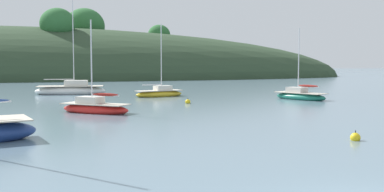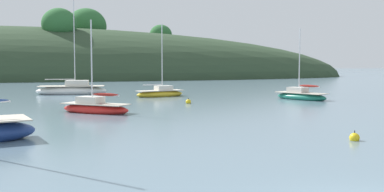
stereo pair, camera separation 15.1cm
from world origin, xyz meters
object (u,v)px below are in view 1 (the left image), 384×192
Objects in this scene: sailboat_navy_dinghy at (300,96)px; mooring_buoy_outer at (355,138)px; sailboat_cream_ketch at (71,90)px; sailboat_white_near at (160,93)px; sailboat_yellow_far at (95,108)px; mooring_buoy_channel at (188,102)px.

mooring_buoy_outer is at bearing -109.94° from sailboat_navy_dinghy.
sailboat_navy_dinghy is 23.47m from sailboat_cream_ketch.
mooring_buoy_outer is at bearing -80.77° from sailboat_white_near.
sailboat_yellow_far is at bearing -83.52° from sailboat_cream_ketch.
sailboat_white_near is 10.02m from sailboat_cream_ketch.
sailboat_white_near is 0.67× the size of sailboat_cream_ketch.
mooring_buoy_outer is (3.28, -19.03, 0.00)m from mooring_buoy_channel.
mooring_buoy_channel is at bearing -53.65° from sailboat_cream_ketch.
mooring_buoy_outer is at bearing -68.07° from sailboat_cream_ketch.
sailboat_navy_dinghy is at bearing -28.19° from sailboat_white_near.
sailboat_cream_ketch is at bearing 96.48° from sailboat_yellow_far.
mooring_buoy_outer is (12.95, -32.16, -0.31)m from sailboat_cream_ketch.
mooring_buoy_channel is (1.10, -7.94, -0.20)m from sailboat_white_near.
mooring_buoy_channel is at bearing 35.39° from sailboat_yellow_far.
sailboat_yellow_far is 9.28m from mooring_buoy_channel.
sailboat_yellow_far is at bearing -115.90° from sailboat_white_near.
sailboat_white_near is at bearing -31.25° from sailboat_cream_ketch.
mooring_buoy_channel is 1.00× the size of mooring_buoy_outer.
sailboat_yellow_far reaches higher than mooring_buoy_outer.
sailboat_cream_ketch is at bearing 148.75° from sailboat_white_near.
sailboat_yellow_far is 14.80m from sailboat_white_near.
mooring_buoy_outer is (-7.48, -20.61, -0.22)m from sailboat_navy_dinghy.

